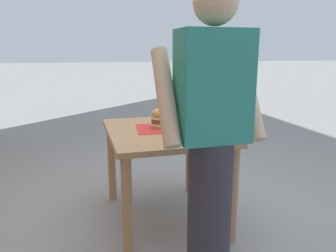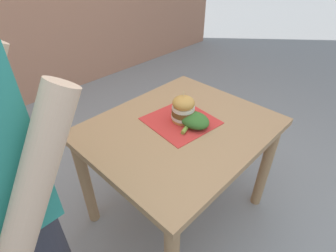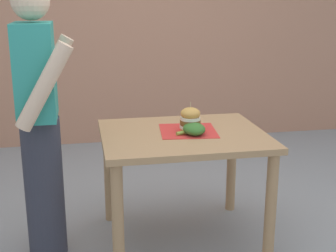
# 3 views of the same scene
# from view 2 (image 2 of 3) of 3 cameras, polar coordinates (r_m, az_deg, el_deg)

# --- Properties ---
(ground_plane) EXTENTS (80.00, 80.00, 0.00)m
(ground_plane) POSITION_cam_2_polar(r_m,az_deg,el_deg) (2.03, 2.06, -17.59)
(ground_plane) COLOR gray
(patio_table) EXTENTS (0.87, 1.05, 0.75)m
(patio_table) POSITION_cam_2_polar(r_m,az_deg,el_deg) (1.58, 2.54, -3.65)
(patio_table) COLOR tan
(patio_table) RESTS_ON ground
(serving_paper) EXTENTS (0.40, 0.40, 0.00)m
(serving_paper) POSITION_cam_2_polar(r_m,az_deg,el_deg) (1.54, 2.79, 1.15)
(serving_paper) COLOR red
(serving_paper) RESTS_ON patio_table
(sandwich) EXTENTS (0.14, 0.14, 0.19)m
(sandwich) POSITION_cam_2_polar(r_m,az_deg,el_deg) (1.50, 3.35, 3.76)
(sandwich) COLOR gold
(sandwich) RESTS_ON serving_paper
(pickle_spear) EXTENTS (0.05, 0.09, 0.02)m
(pickle_spear) POSITION_cam_2_polar(r_m,az_deg,el_deg) (1.45, 3.85, -0.60)
(pickle_spear) COLOR #8EA83D
(pickle_spear) RESTS_ON serving_paper
(side_salad) EXTENTS (0.18, 0.14, 0.08)m
(side_salad) POSITION_cam_2_polar(r_m,az_deg,el_deg) (1.49, 5.79, 1.29)
(side_salad) COLOR #386B28
(side_salad) RESTS_ON patio_table
(diner_across_table) EXTENTS (0.55, 0.35, 1.69)m
(diner_across_table) POSITION_cam_2_polar(r_m,az_deg,el_deg) (1.08, -30.95, -14.34)
(diner_across_table) COLOR #33333D
(diner_across_table) RESTS_ON ground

